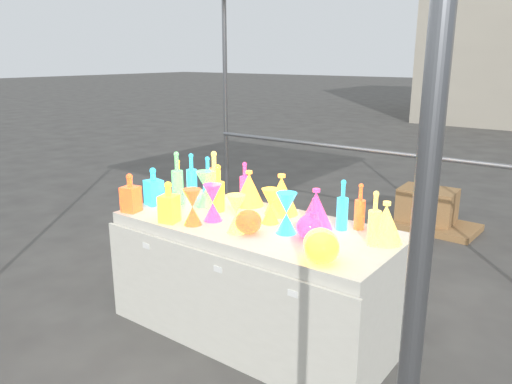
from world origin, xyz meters
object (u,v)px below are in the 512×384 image
Objects in this scene: bottle_0 at (178,177)px; globe_0 at (322,250)px; decanter_0 at (169,202)px; lampshade_0 at (249,188)px; hourglass_0 at (192,207)px; cardboard_box_closed at (427,207)px; display_table at (255,278)px.

globe_0 is (1.49, -0.48, -0.07)m from bottle_0.
decanter_0 is 0.62m from lampshade_0.
decanter_0 is 1.15× the size of hourglass_0.
hourglass_0 is (0.56, -0.43, -0.02)m from bottle_0.
cardboard_box_closed is 2.62m from lampshade_0.
decanter_0 is 1.09m from globe_0.
lampshade_0 is (0.02, 0.54, 0.01)m from hourglass_0.
display_table is 0.62m from hourglass_0.
cardboard_box_closed is at bearing 63.78° from decanter_0.
decanter_0 is 1.47× the size of globe_0.
bottle_0 is 1.54× the size of globe_0.
decanter_0 reaches higher than globe_0.
lampshade_0 is at bearing 10.69° from bottle_0.
display_table is 1.01m from bottle_0.
lampshade_0 reaches higher than globe_0.
cardboard_box_closed is (0.20, 2.78, -0.17)m from display_table.
hourglass_0 is (-0.29, -0.25, 0.49)m from display_table.
bottle_0 reaches higher than cardboard_box_closed.
lampshade_0 reaches higher than cardboard_box_closed.
decanter_0 is (0.40, -0.48, -0.01)m from bottle_0.
display_table is at bearing 40.83° from hourglass_0.
display_table is at bearing 155.20° from globe_0.
lampshade_0 is at bearing 132.89° from display_table.
globe_0 is at bearing -13.95° from decanter_0.
display_table is 7.45× the size of lampshade_0.
bottle_0 reaches higher than hourglass_0.
hourglass_0 is 0.93m from globe_0.
bottle_0 is (-0.85, 0.18, 0.51)m from display_table.
bottle_0 reaches higher than decanter_0.
decanter_0 is (-0.45, -0.30, 0.51)m from display_table.
cardboard_box_closed is at bearing 98.07° from globe_0.
globe_0 reaches higher than cardboard_box_closed.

